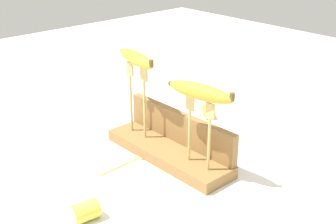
{
  "coord_description": "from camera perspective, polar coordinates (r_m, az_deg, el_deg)",
  "views": [
    {
      "loc": [
        0.77,
        -0.71,
        0.59
      ],
      "look_at": [
        0.0,
        0.0,
        0.13
      ],
      "focal_mm": 48.66,
      "sensor_mm": 36.0,
      "label": 1
    }
  ],
  "objects": [
    {
      "name": "ground_plane",
      "position": [
        1.2,
        0.0,
        -5.74
      ],
      "size": [
        3.0,
        3.0,
        0.0
      ],
      "primitive_type": "plane",
      "color": "silver"
    },
    {
      "name": "wooden_board",
      "position": [
        1.19,
        0.0,
        -5.09
      ],
      "size": [
        0.38,
        0.11,
        0.03
      ],
      "primitive_type": "cube",
      "color": "olive",
      "rests_on": "ground"
    },
    {
      "name": "board_backstop",
      "position": [
        1.2,
        1.59,
        -1.96
      ],
      "size": [
        0.37,
        0.02,
        0.08
      ],
      "primitive_type": "cube",
      "color": "olive",
      "rests_on": "wooden_board"
    },
    {
      "name": "fork_stand_left",
      "position": [
        1.21,
        -3.86,
        2.29
      ],
      "size": [
        0.08,
        0.01,
        0.2
      ],
      "color": "tan",
      "rests_on": "wooden_board"
    },
    {
      "name": "fork_stand_right",
      "position": [
        1.06,
        3.95,
        -1.8
      ],
      "size": [
        0.09,
        0.01,
        0.17
      ],
      "color": "tan",
      "rests_on": "wooden_board"
    },
    {
      "name": "banana_raised_left",
      "position": [
        1.18,
        -3.99,
        6.72
      ],
      "size": [
        0.18,
        0.08,
        0.04
      ],
      "color": "gold",
      "rests_on": "fork_stand_left"
    },
    {
      "name": "banana_raised_right",
      "position": [
        1.03,
        4.07,
        2.55
      ],
      "size": [
        0.18,
        0.07,
        0.04
      ],
      "color": "gold",
      "rests_on": "fork_stand_right"
    },
    {
      "name": "fork_fallen_near",
      "position": [
        1.19,
        -4.51,
        -6.02
      ],
      "size": [
        0.03,
        0.16,
        0.01
      ],
      "color": "tan",
      "rests_on": "ground"
    },
    {
      "name": "banana_chunk_near",
      "position": [
        1.44,
        5.04,
        0.03
      ],
      "size": [
        0.06,
        0.06,
        0.03
      ],
      "color": "gold",
      "rests_on": "ground"
    },
    {
      "name": "banana_chunk_far",
      "position": [
        0.98,
        -10.39,
        -12.14
      ],
      "size": [
        0.05,
        0.06,
        0.04
      ],
      "color": "#DBD147",
      "rests_on": "ground"
    }
  ]
}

